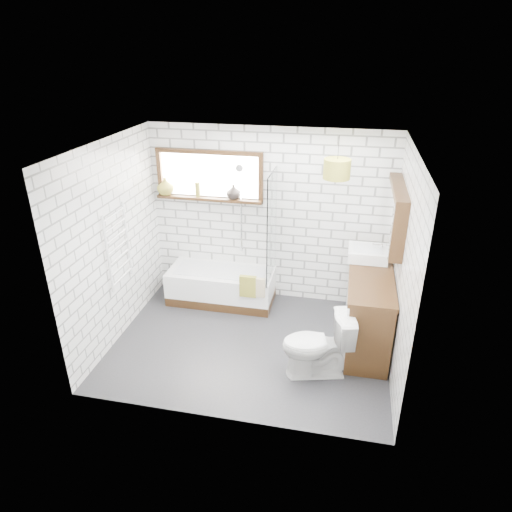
% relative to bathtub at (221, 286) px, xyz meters
% --- Properties ---
extents(floor, '(3.40, 2.60, 0.01)m').
position_rel_bathtub_xyz_m(floor, '(0.64, -0.97, -0.25)').
color(floor, '#252528').
rests_on(floor, ground).
extents(ceiling, '(3.40, 2.60, 0.01)m').
position_rel_bathtub_xyz_m(ceiling, '(0.64, -0.97, 2.26)').
color(ceiling, white).
rests_on(ceiling, ground).
extents(wall_back, '(3.40, 0.01, 2.50)m').
position_rel_bathtub_xyz_m(wall_back, '(0.64, 0.34, 1.00)').
color(wall_back, white).
rests_on(wall_back, ground).
extents(wall_front, '(3.40, 0.01, 2.50)m').
position_rel_bathtub_xyz_m(wall_front, '(0.64, -2.27, 1.00)').
color(wall_front, white).
rests_on(wall_front, ground).
extents(wall_left, '(0.01, 2.60, 2.50)m').
position_rel_bathtub_xyz_m(wall_left, '(-1.06, -0.97, 1.00)').
color(wall_left, white).
rests_on(wall_left, ground).
extents(wall_right, '(0.01, 2.60, 2.50)m').
position_rel_bathtub_xyz_m(wall_right, '(2.35, -0.97, 1.00)').
color(wall_right, white).
rests_on(wall_right, ground).
extents(window, '(1.52, 0.16, 0.68)m').
position_rel_bathtub_xyz_m(window, '(-0.21, 0.29, 1.55)').
color(window, black).
rests_on(window, wall_back).
extents(towel_radiator, '(0.06, 0.52, 1.00)m').
position_rel_bathtub_xyz_m(towel_radiator, '(-1.02, -0.97, 0.95)').
color(towel_radiator, white).
rests_on(towel_radiator, wall_left).
extents(mirror_cabinet, '(0.16, 1.20, 0.70)m').
position_rel_bathtub_xyz_m(mirror_cabinet, '(2.26, -0.37, 1.40)').
color(mirror_cabinet, black).
rests_on(mirror_cabinet, wall_right).
extents(shower_riser, '(0.02, 0.02, 1.30)m').
position_rel_bathtub_xyz_m(shower_riser, '(0.24, 0.29, 1.10)').
color(shower_riser, silver).
rests_on(shower_riser, wall_back).
extents(bathtub, '(1.52, 0.67, 0.49)m').
position_rel_bathtub_xyz_m(bathtub, '(0.00, 0.00, 0.00)').
color(bathtub, white).
rests_on(bathtub, floor).
extents(shower_screen, '(0.02, 0.72, 1.50)m').
position_rel_bathtub_xyz_m(shower_screen, '(0.74, 0.00, 1.00)').
color(shower_screen, white).
rests_on(shower_screen, bathtub).
extents(towel_green, '(0.23, 0.06, 0.31)m').
position_rel_bathtub_xyz_m(towel_green, '(0.48, -0.33, 0.23)').
color(towel_green, olive).
rests_on(towel_green, bathtub).
extents(towel_beige, '(0.21, 0.05, 0.28)m').
position_rel_bathtub_xyz_m(towel_beige, '(0.61, -0.33, 0.23)').
color(towel_beige, tan).
rests_on(towel_beige, bathtub).
extents(vanity, '(0.54, 1.67, 0.95)m').
position_rel_bathtub_xyz_m(vanity, '(2.07, -0.51, 0.23)').
color(vanity, black).
rests_on(vanity, floor).
extents(basin, '(0.49, 0.43, 0.14)m').
position_rel_bathtub_xyz_m(basin, '(2.01, -0.15, 0.78)').
color(basin, white).
rests_on(basin, vanity).
extents(tap, '(0.04, 0.04, 0.17)m').
position_rel_bathtub_xyz_m(tap, '(2.17, -0.15, 0.84)').
color(tap, silver).
rests_on(tap, vanity).
extents(toilet, '(0.62, 0.86, 0.79)m').
position_rel_bathtub_xyz_m(toilet, '(1.50, -1.37, 0.15)').
color(toilet, white).
rests_on(toilet, floor).
extents(vase_olive, '(0.27, 0.27, 0.25)m').
position_rel_bathtub_xyz_m(vase_olive, '(-0.86, 0.26, 1.36)').
color(vase_olive, olive).
rests_on(vase_olive, window).
extents(vase_dark, '(0.23, 0.23, 0.20)m').
position_rel_bathtub_xyz_m(vase_dark, '(0.14, 0.26, 1.34)').
color(vase_dark, black).
rests_on(vase_dark, window).
extents(bottle, '(0.08, 0.08, 0.20)m').
position_rel_bathtub_xyz_m(bottle, '(-0.38, 0.26, 1.34)').
color(bottle, olive).
rests_on(bottle, window).
extents(pendant, '(0.33, 0.33, 0.24)m').
position_rel_bathtub_xyz_m(pendant, '(1.54, -0.14, 1.85)').
color(pendant, olive).
rests_on(pendant, ceiling).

